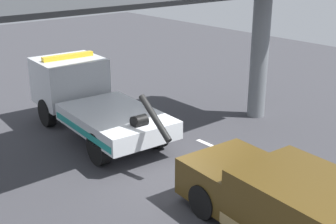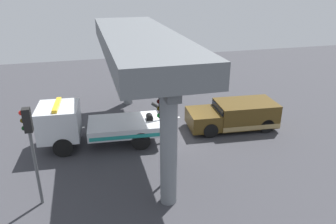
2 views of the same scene
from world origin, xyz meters
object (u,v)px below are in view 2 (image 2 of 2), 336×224
towed_van_green (236,115)px  traffic_light_near (163,123)px  tow_truck_white (87,124)px  traffic_light_far (30,136)px

towed_van_green → traffic_light_near: bearing=38.8°
towed_van_green → traffic_light_near: (5.59, 4.50, 2.17)m
tow_truck_white → towed_van_green: size_ratio=1.37×
traffic_light_near → traffic_light_far: bearing=0.0°
towed_van_green → tow_truck_white: bearing=-0.4°
tow_truck_white → traffic_light_near: 5.72m
traffic_light_far → tow_truck_white: bearing=-113.9°
towed_van_green → traffic_light_far: size_ratio=1.31×
towed_van_green → traffic_light_far: 11.72m
tow_truck_white → traffic_light_near: (-2.98, 4.56, 1.74)m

